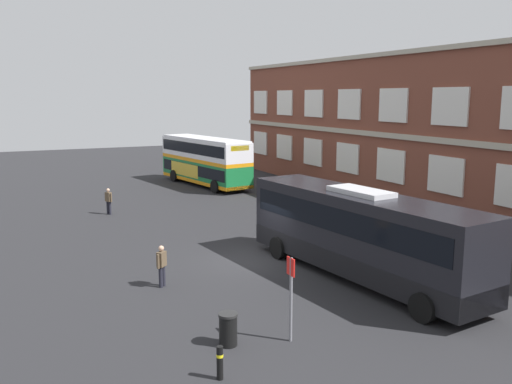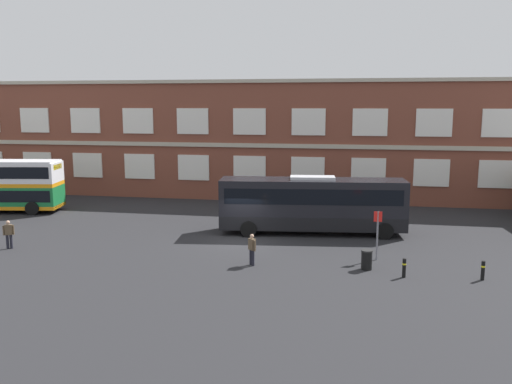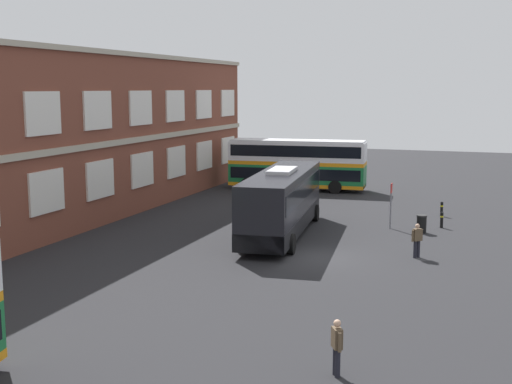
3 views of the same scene
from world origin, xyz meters
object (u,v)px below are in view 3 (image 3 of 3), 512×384
(safety_bollard_west, at_px, (442,220))
(double_decker_middle, at_px, (297,164))
(waiting_passenger, at_px, (417,239))
(safety_bollard_east, at_px, (442,209))
(bus_stand_flag, at_px, (391,201))
(second_passenger, at_px, (337,345))
(station_litter_bin, at_px, (422,224))
(touring_coach, at_px, (282,202))

(safety_bollard_west, bearing_deg, double_decker_middle, 46.63)
(waiting_passenger, distance_m, safety_bollard_east, 11.47)
(safety_bollard_west, xyz_separation_m, safety_bollard_east, (3.72, 0.28, 0.00))
(waiting_passenger, bearing_deg, safety_bollard_east, -1.66)
(bus_stand_flag, bearing_deg, second_passenger, -175.74)
(second_passenger, bearing_deg, station_litter_bin, -0.78)
(touring_coach, relative_size, safety_bollard_west, 12.86)
(double_decker_middle, height_order, safety_bollard_west, double_decker_middle)
(station_litter_bin, bearing_deg, bus_stand_flag, 72.88)
(safety_bollard_west, bearing_deg, safety_bollard_east, 4.30)
(double_decker_middle, distance_m, touring_coach, 17.29)
(touring_coach, bearing_deg, station_litter_bin, -65.06)
(double_decker_middle, bearing_deg, bus_stand_flag, -143.63)
(waiting_passenger, xyz_separation_m, bus_stand_flag, (6.52, 2.24, 0.70))
(double_decker_middle, height_order, station_litter_bin, double_decker_middle)
(touring_coach, relative_size, station_litter_bin, 11.86)
(second_passenger, distance_m, safety_bollard_east, 26.18)
(waiting_passenger, height_order, safety_bollard_west, waiting_passenger)
(double_decker_middle, xyz_separation_m, station_litter_bin, (-13.42, -11.32, -1.63))
(waiting_passenger, height_order, station_litter_bin, waiting_passenger)
(double_decker_middle, distance_m, waiting_passenger, 22.66)
(double_decker_middle, xyz_separation_m, safety_bollard_east, (-7.91, -12.03, -1.66))
(bus_stand_flag, xyz_separation_m, station_litter_bin, (-0.57, -1.86, -1.12))
(station_litter_bin, relative_size, safety_bollard_west, 1.08)
(double_decker_middle, bearing_deg, safety_bollard_west, -133.37)
(double_decker_middle, relative_size, safety_bollard_west, 11.77)
(waiting_passenger, xyz_separation_m, safety_bollard_east, (11.46, -0.33, -0.44))
(safety_bollard_east, bearing_deg, waiting_passenger, 178.34)
(second_passenger, xyz_separation_m, safety_bollard_west, (22.44, -1.27, -0.44))
(station_litter_bin, height_order, safety_bollard_west, station_litter_bin)
(touring_coach, distance_m, waiting_passenger, 8.18)
(safety_bollard_west, bearing_deg, station_litter_bin, 151.04)
(touring_coach, height_order, second_passenger, touring_coach)
(bus_stand_flag, bearing_deg, safety_bollard_east, -27.53)
(second_passenger, relative_size, bus_stand_flag, 0.63)
(second_passenger, relative_size, safety_bollard_east, 1.79)
(waiting_passenger, relative_size, bus_stand_flag, 0.63)
(touring_coach, height_order, bus_stand_flag, touring_coach)
(bus_stand_flag, distance_m, safety_bollard_east, 5.68)
(bus_stand_flag, height_order, station_litter_bin, bus_stand_flag)
(bus_stand_flag, height_order, safety_bollard_east, bus_stand_flag)
(touring_coach, bearing_deg, safety_bollard_east, -42.07)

